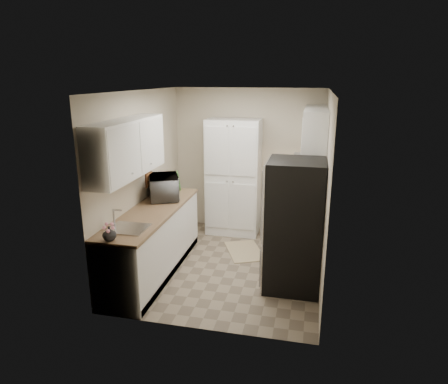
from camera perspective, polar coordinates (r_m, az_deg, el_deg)
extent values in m
plane|color=#7A6B56|center=(6.01, 0.68, -10.32)|extent=(3.20, 3.20, 0.00)
cube|color=beige|center=(7.09, 3.43, 4.53)|extent=(2.60, 0.04, 2.50)
cube|color=beige|center=(4.08, -3.99, -4.37)|extent=(2.60, 0.04, 2.50)
cube|color=beige|center=(5.96, -11.60, 1.97)|extent=(0.04, 3.20, 2.50)
cube|color=beige|center=(5.45, 14.21, 0.47)|extent=(0.04, 3.20, 2.50)
cube|color=silver|center=(5.38, 0.77, 14.26)|extent=(2.60, 3.20, 0.04)
cube|color=white|center=(5.11, -13.64, 6.15)|extent=(0.33, 1.60, 0.70)
cube|color=white|center=(6.12, 12.90, 8.37)|extent=(0.33, 1.55, 0.58)
cube|color=#99999E|center=(5.76, 12.05, 4.22)|extent=(0.45, 0.76, 0.13)
cube|color=#B7B7BC|center=(4.94, -13.51, -5.11)|extent=(0.45, 0.40, 0.02)
cube|color=brown|center=(6.15, -10.68, 1.78)|extent=(0.02, 0.22, 0.22)
cube|color=white|center=(6.91, 1.37, 2.11)|extent=(0.90, 0.55, 2.00)
cube|color=white|center=(5.72, -10.04, -7.12)|extent=(0.60, 2.30, 0.88)
cube|color=#846647|center=(5.56, -10.27, -2.76)|extent=(0.63, 2.33, 0.04)
cube|color=white|center=(6.83, 10.98, -3.28)|extent=(0.60, 0.80, 0.88)
cube|color=#846647|center=(6.69, 11.19, 0.44)|extent=(0.63, 0.83, 0.04)
cube|color=#B7B7BC|center=(6.07, 10.51, -5.64)|extent=(0.64, 0.76, 0.90)
cube|color=black|center=(5.92, 10.74, -1.46)|extent=(0.66, 0.78, 0.03)
cube|color=black|center=(5.89, 13.61, -0.66)|extent=(0.06, 0.76, 0.22)
cube|color=tan|center=(5.93, 6.91, -5.00)|extent=(0.01, 0.16, 0.42)
cube|color=beige|center=(6.15, 7.15, -4.21)|extent=(0.01, 0.16, 0.42)
cube|color=#B7B7BC|center=(5.18, 9.99, -4.75)|extent=(0.70, 0.72, 1.70)
imported|color=#BBBDC1|center=(6.02, -8.54, 0.69)|extent=(0.64, 0.74, 0.34)
cylinder|color=black|center=(6.38, -8.43, 1.29)|extent=(0.07, 0.07, 0.28)
imported|color=silver|center=(4.64, -16.08, -5.72)|extent=(0.20, 0.20, 0.16)
cube|color=#438438|center=(6.50, -6.47, 1.66)|extent=(0.10, 0.22, 0.28)
cube|color=#BABABF|center=(6.60, 12.10, 1.33)|extent=(0.40, 0.45, 0.22)
cube|color=tan|center=(6.43, 2.95, -8.42)|extent=(0.78, 0.94, 0.01)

